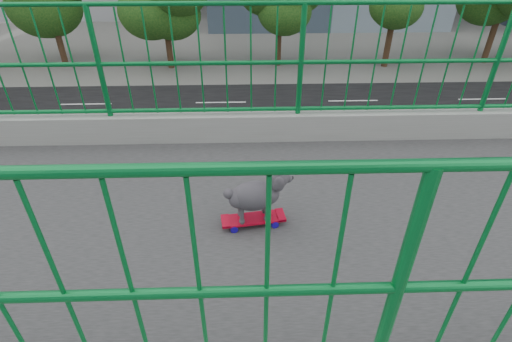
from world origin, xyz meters
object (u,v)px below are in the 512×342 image
at_px(poodle, 257,193).
at_px(car_2, 384,143).
at_px(car_0, 421,244).
at_px(skateboard, 253,219).

distance_m(poodle, car_2, 15.37).
height_order(poodle, car_2, poodle).
bearing_deg(car_2, poodle, 153.62).
relative_size(poodle, car_2, 0.10).
bearing_deg(car_0, skateboard, -41.16).
xyz_separation_m(skateboard, poodle, (-0.00, 0.03, 0.25)).
xyz_separation_m(poodle, car_2, (-12.44, 6.17, -6.58)).
relative_size(poodle, car_0, 0.12).
xyz_separation_m(poodle, car_0, (-6.04, 5.26, -6.55)).
distance_m(poodle, car_0, 10.35).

